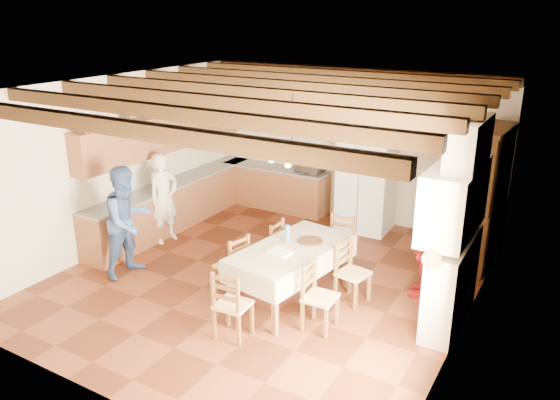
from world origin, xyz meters
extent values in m
cube|color=#4E2311|center=(0.00, 0.00, -0.01)|extent=(6.00, 6.50, 0.02)
cube|color=beige|center=(0.00, 0.00, 3.01)|extent=(6.00, 6.50, 0.02)
cube|color=silver|center=(0.00, 3.26, 1.50)|extent=(6.00, 0.02, 3.00)
cube|color=silver|center=(0.00, -3.26, 1.50)|extent=(6.00, 0.02, 3.00)
cube|color=silver|center=(-3.01, 0.00, 1.50)|extent=(0.02, 6.50, 3.00)
cube|color=silver|center=(3.01, 0.00, 1.50)|extent=(0.02, 6.50, 3.00)
cube|color=brown|center=(-2.70, 1.05, 0.43)|extent=(0.60, 4.30, 0.86)
cube|color=brown|center=(-1.55, 2.95, 0.43)|extent=(2.30, 0.60, 0.86)
cube|color=slate|center=(-2.70, 1.05, 0.88)|extent=(0.62, 4.30, 0.04)
cube|color=slate|center=(-1.55, 2.95, 0.88)|extent=(2.34, 0.62, 0.04)
cube|color=white|center=(-2.98, 1.05, 1.20)|extent=(0.03, 4.30, 0.60)
cube|color=white|center=(-1.55, 3.23, 1.20)|extent=(2.30, 0.03, 0.60)
cube|color=brown|center=(-2.83, 1.05, 1.85)|extent=(0.35, 4.20, 0.70)
cube|color=black|center=(1.55, 3.23, 1.85)|extent=(0.34, 0.03, 0.42)
cube|color=white|center=(0.55, 2.77, 0.96)|extent=(0.98, 0.81, 1.92)
cube|color=silver|center=(0.67, -0.36, 0.81)|extent=(1.26, 2.05, 0.05)
cube|color=brown|center=(0.15, -1.14, 0.40)|extent=(0.08, 0.08, 0.79)
cube|color=brown|center=(0.94, -1.26, 0.40)|extent=(0.08, 0.08, 0.79)
cube|color=brown|center=(0.41, 0.55, 0.40)|extent=(0.08, 0.08, 0.79)
cube|color=brown|center=(1.19, 0.43, 0.40)|extent=(0.08, 0.08, 0.79)
torus|color=black|center=(0.67, -0.36, 2.25)|extent=(0.47, 0.47, 0.03)
imported|color=white|center=(-2.37, 0.39, 0.82)|extent=(0.50, 0.66, 1.64)
imported|color=#3E5A91|center=(-1.96, -0.89, 0.89)|extent=(0.76, 0.93, 1.79)
imported|color=red|center=(2.28, 0.77, 0.77)|extent=(0.42, 0.92, 1.53)
imported|color=silver|center=(-0.74, 2.95, 1.05)|extent=(0.58, 0.42, 0.30)
imported|color=#3A2012|center=(0.42, 2.77, 2.08)|extent=(0.36, 0.36, 0.32)
camera|label=1|loc=(4.10, -6.55, 4.03)|focal=35.00mm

